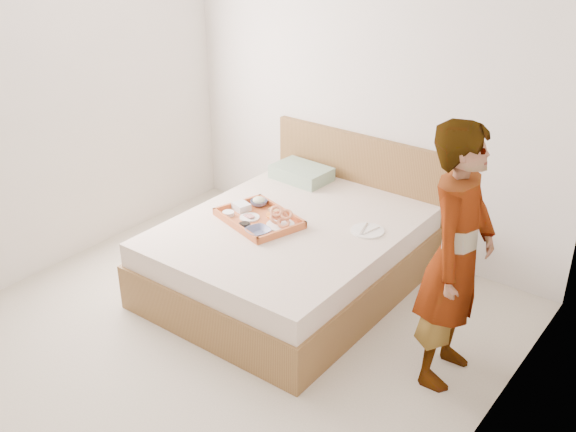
# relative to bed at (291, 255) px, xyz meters

# --- Properties ---
(ground) EXTENTS (3.50, 4.00, 0.01)m
(ground) POSITION_rel_bed_xyz_m (0.02, -1.00, -0.27)
(ground) COLOR beige
(ground) RESTS_ON ground
(wall_back) EXTENTS (3.50, 0.01, 2.60)m
(wall_back) POSITION_rel_bed_xyz_m (0.02, 1.00, 1.04)
(wall_back) COLOR silver
(wall_back) RESTS_ON ground
(wall_left) EXTENTS (0.01, 4.00, 2.60)m
(wall_left) POSITION_rel_bed_xyz_m (-1.73, -1.00, 1.04)
(wall_left) COLOR silver
(wall_left) RESTS_ON ground
(wall_right) EXTENTS (0.01, 4.00, 2.60)m
(wall_right) POSITION_rel_bed_xyz_m (1.77, -1.00, 1.04)
(wall_right) COLOR silver
(wall_right) RESTS_ON ground
(bed) EXTENTS (1.65, 2.00, 0.53)m
(bed) POSITION_rel_bed_xyz_m (0.00, 0.00, 0.00)
(bed) COLOR brown
(bed) RESTS_ON ground
(headboard) EXTENTS (1.65, 0.06, 0.95)m
(headboard) POSITION_rel_bed_xyz_m (0.00, 0.97, 0.21)
(headboard) COLOR brown
(headboard) RESTS_ON ground
(pillow) EXTENTS (0.49, 0.35, 0.11)m
(pillow) POSITION_rel_bed_xyz_m (-0.43, 0.73, 0.32)
(pillow) COLOR gray
(pillow) RESTS_ON bed
(tray) EXTENTS (0.71, 0.60, 0.06)m
(tray) POSITION_rel_bed_xyz_m (-0.21, -0.11, 0.29)
(tray) COLOR #C45F2E
(tray) RESTS_ON bed
(prawn_plate) EXTENTS (0.26, 0.26, 0.01)m
(prawn_plate) POSITION_rel_bed_xyz_m (-0.02, -0.10, 0.29)
(prawn_plate) COLOR white
(prawn_plate) RESTS_ON tray
(navy_bowl_big) EXTENTS (0.21, 0.21, 0.04)m
(navy_bowl_big) POSITION_rel_bed_xyz_m (-0.07, -0.30, 0.30)
(navy_bowl_big) COLOR #181C41
(navy_bowl_big) RESTS_ON tray
(sauce_dish) EXTENTS (0.11, 0.11, 0.03)m
(sauce_dish) POSITION_rel_bed_xyz_m (-0.21, -0.28, 0.30)
(sauce_dish) COLOR black
(sauce_dish) RESTS_ON tray
(meat_plate) EXTENTS (0.19, 0.19, 0.01)m
(meat_plate) POSITION_rel_bed_xyz_m (-0.29, -0.14, 0.29)
(meat_plate) COLOR white
(meat_plate) RESTS_ON tray
(bread_plate) EXTENTS (0.18, 0.18, 0.01)m
(bread_plate) POSITION_rel_bed_xyz_m (-0.15, 0.02, 0.29)
(bread_plate) COLOR orange
(bread_plate) RESTS_ON tray
(salad_bowl) EXTENTS (0.17, 0.17, 0.04)m
(salad_bowl) POSITION_rel_bed_xyz_m (-0.37, 0.08, 0.30)
(salad_bowl) COLOR #181C41
(salad_bowl) RESTS_ON tray
(plastic_tub) EXTENTS (0.15, 0.14, 0.06)m
(plastic_tub) POSITION_rel_bed_xyz_m (-0.43, -0.06, 0.31)
(plastic_tub) COLOR silver
(plastic_tub) RESTS_ON tray
(cheese_round) EXTENTS (0.11, 0.11, 0.03)m
(cheese_round) POSITION_rel_bed_xyz_m (-0.44, -0.20, 0.30)
(cheese_round) COLOR white
(cheese_round) RESTS_ON tray
(dinner_plate) EXTENTS (0.26, 0.26, 0.01)m
(dinner_plate) POSITION_rel_bed_xyz_m (0.52, 0.24, 0.27)
(dinner_plate) COLOR white
(dinner_plate) RESTS_ON bed
(person) EXTENTS (0.44, 0.64, 1.67)m
(person) POSITION_rel_bed_xyz_m (1.39, -0.24, 0.57)
(person) COLOR beige
(person) RESTS_ON ground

